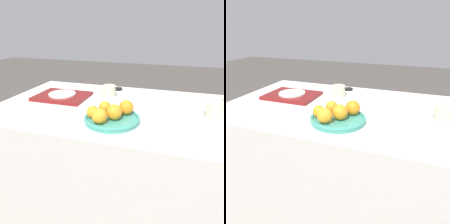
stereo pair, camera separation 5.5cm
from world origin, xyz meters
TOP-DOWN VIEW (x-y plane):
  - ground_plane at (0.00, 0.00)m, footprint 12.00×12.00m
  - table at (0.00, 0.00)m, footprint 1.50×0.84m
  - fruit_platter at (-0.02, -0.20)m, footprint 0.27×0.27m
  - orange_0 at (-0.00, -0.22)m, footprint 0.07×0.07m
  - orange_1 at (0.04, -0.14)m, footprint 0.07×0.07m
  - orange_2 at (-0.05, -0.28)m, footprint 0.07×0.07m
  - orange_3 at (-0.07, -0.15)m, footprint 0.06×0.06m
  - orange_4 at (-0.10, -0.23)m, footprint 0.06×0.06m
  - serving_tray at (-0.43, 0.05)m, footprint 0.33×0.25m
  - side_plate at (-0.43, 0.05)m, footprint 0.17×0.17m
  - cup_0 at (-0.15, 0.17)m, footprint 0.08×0.08m
  - cup_2 at (0.47, -0.00)m, footprint 0.08×0.08m
  - soy_dish at (-0.14, 0.34)m, footprint 0.07×0.07m

SIDE VIEW (x-z plane):
  - ground_plane at x=0.00m, z-range 0.00..0.00m
  - table at x=0.00m, z-range 0.00..0.77m
  - soy_dish at x=-0.14m, z-range 0.77..0.78m
  - serving_tray at x=-0.43m, z-range 0.77..0.79m
  - fruit_platter at x=-0.02m, z-range 0.77..0.80m
  - side_plate at x=-0.43m, z-range 0.79..0.80m
  - cup_2 at x=0.47m, z-range 0.77..0.84m
  - cup_0 at x=-0.15m, z-range 0.77..0.84m
  - orange_4 at x=-0.10m, z-range 0.79..0.85m
  - orange_3 at x=-0.07m, z-range 0.79..0.85m
  - orange_2 at x=-0.05m, z-range 0.79..0.86m
  - orange_1 at x=0.04m, z-range 0.79..0.86m
  - orange_0 at x=0.00m, z-range 0.79..0.86m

